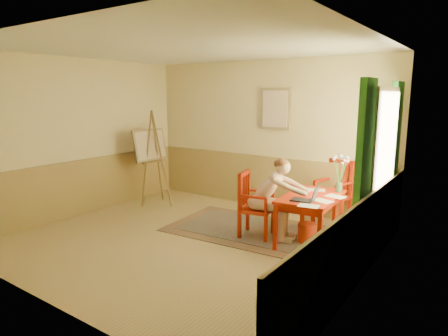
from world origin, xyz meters
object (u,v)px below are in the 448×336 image
Objects in this scene: chair_left at (254,205)px; table at (311,201)px; laptop at (306,198)px; chair_back at (334,192)px; easel at (152,149)px; figure at (272,195)px.

table is at bearing 17.38° from chair_left.
laptop is (0.89, -0.08, 0.26)m from chair_left.
easel is (-3.42, -0.87, 0.57)m from chair_back.
table is 1.23× the size of chair_left.
figure is at bearing 9.87° from chair_left.
chair_back is 2.86× the size of laptop.
table is at bearing -3.64° from easel.
easel is at bearing 176.36° from table.
chair_back is (0.79, 1.35, 0.03)m from chair_left.
figure is (0.28, 0.05, 0.18)m from chair_left.
easel is (-2.63, 0.47, 0.60)m from chair_left.
laptop is 3.58m from easel.
table is 0.58m from figure.
laptop is (0.10, -1.43, 0.23)m from chair_back.
easel reaches higher than chair_back.
chair_left is at bearing -162.62° from table.
figure is at bearing -8.31° from easel.
chair_back is 1.40m from figure.
laptop is at bearing -86.04° from chair_back.
table is 0.37m from laptop.
easel is at bearing -165.64° from chair_back.
laptop is at bearing -5.39° from chair_left.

